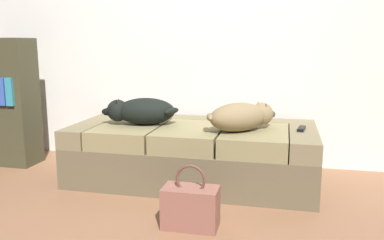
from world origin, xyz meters
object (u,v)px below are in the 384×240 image
tv_remote (301,129)px  handbag (191,206)px  dog_dark (141,111)px  dog_tan (242,116)px  bookshelf (3,102)px  couch (193,153)px

tv_remote → handbag: 1.08m
dog_dark → dog_tan: 0.79m
bookshelf → tv_remote: bearing=-1.9°
dog_dark → bookshelf: bearing=173.9°
dog_dark → handbag: size_ratio=1.59×
handbag → bookshelf: size_ratio=0.34×
couch → tv_remote: size_ratio=12.24×
couch → handbag: (0.17, -0.82, -0.09)m
couch → dog_tan: bearing=-16.5°
tv_remote → bookshelf: 2.53m
handbag → tv_remote: bearing=52.3°
dog_dark → tv_remote: bearing=2.7°
handbag → bookshelf: 2.14m
handbag → couch: bearing=101.6°
dog_tan → bookshelf: bookshelf is taller
tv_remote → bookshelf: bearing=-173.1°
dog_tan → tv_remote: (0.42, 0.11, -0.09)m
bookshelf → dog_tan: bearing=-5.3°
tv_remote → handbag: (-0.63, -0.82, -0.32)m
tv_remote → handbag: size_ratio=0.40×
dog_tan → tv_remote: bearing=14.8°
couch → handbag: bearing=-78.4°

